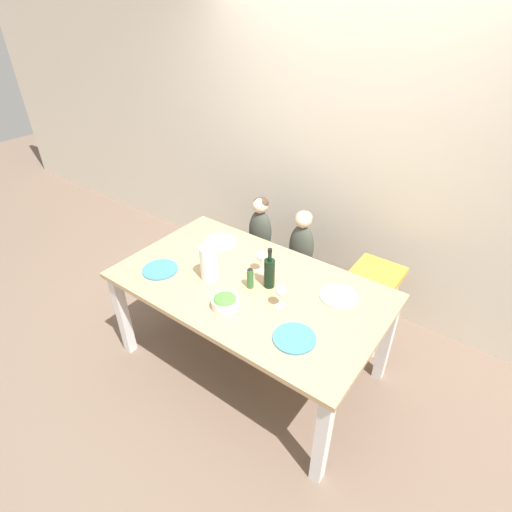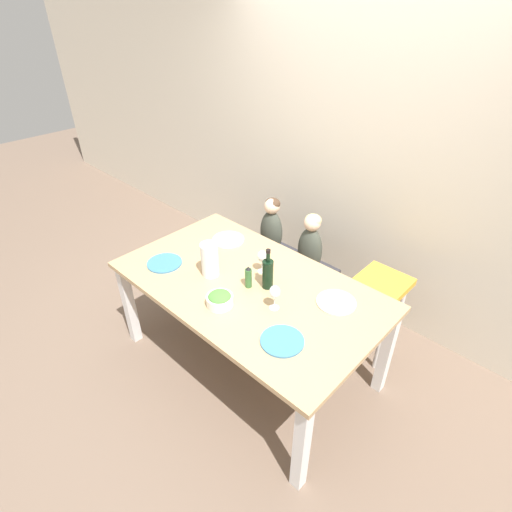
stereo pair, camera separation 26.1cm
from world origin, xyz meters
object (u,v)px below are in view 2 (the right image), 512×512
person_child_center (310,244)px  salad_bowl_large (220,299)px  dinner_plate_back_right (336,302)px  dinner_plate_front_right (282,341)px  chair_far_left (271,258)px  dinner_plate_front_left (165,263)px  dinner_plate_back_left (228,239)px  wine_glass_far (262,257)px  chair_far_center (307,277)px  paper_towel_roll (210,260)px  chair_right_highchair (380,297)px  wine_bottle (268,273)px  person_child_left (271,226)px  wine_glass_near (275,292)px

person_child_center → salad_bowl_large: (0.06, -1.01, 0.08)m
dinner_plate_back_right → dinner_plate_front_right: same height
chair_far_left → dinner_plate_front_left: bearing=-98.8°
chair_far_left → dinner_plate_back_left: bearing=-97.0°
person_child_center → dinner_plate_front_right: person_child_center is taller
wine_glass_far → dinner_plate_front_right: wine_glass_far is taller
person_child_center → salad_bowl_large: size_ratio=3.03×
salad_bowl_large → dinner_plate_back_right: size_ratio=0.68×
chair_far_left → chair_far_center: same height
chair_far_center → person_child_center: size_ratio=0.92×
paper_towel_roll → dinner_plate_back_left: paper_towel_roll is taller
chair_right_highchair → person_child_center: size_ratio=1.39×
dinner_plate_back_left → wine_bottle: bearing=-20.1°
wine_bottle → dinner_plate_front_right: size_ratio=1.17×
person_child_left → dinner_plate_front_left: person_child_left is taller
paper_towel_roll → chair_right_highchair: bearing=44.0°
wine_glass_near → salad_bowl_large: bearing=-141.8°
person_child_left → person_child_center: (0.41, 0.00, 0.00)m
chair_far_left → paper_towel_roll: 0.99m
chair_right_highchair → dinner_plate_back_right: bearing=-97.9°
dinner_plate_back_left → chair_far_left: bearing=83.0°
dinner_plate_back_left → dinner_plate_back_right: same height
wine_bottle → dinner_plate_front_right: bearing=-38.6°
person_child_left → wine_glass_far: person_child_left is taller
wine_glass_far → dinner_plate_back_left: (-0.47, 0.12, -0.12)m
chair_far_left → dinner_plate_back_left: (-0.06, -0.45, 0.37)m
salad_bowl_large → dinner_plate_back_left: salad_bowl_large is taller
wine_glass_far → dinner_plate_front_left: wine_glass_far is taller
chair_far_center → wine_glass_near: size_ratio=2.77×
chair_far_center → dinner_plate_front_right: (0.54, -0.99, 0.37)m
chair_far_left → chair_right_highchair: bearing=0.0°
chair_far_center → chair_far_left: bearing=180.0°
wine_bottle → paper_towel_roll: wine_bottle is taller
wine_bottle → dinner_plate_back_right: size_ratio=1.17×
wine_glass_far → salad_bowl_large: 0.45m
wine_glass_near → chair_far_left: bearing=132.4°
wine_glass_far → person_child_left: bearing=126.1°
chair_far_left → wine_glass_far: 0.86m
salad_bowl_large → paper_towel_roll: bearing=148.5°
wine_glass_far → salad_bowl_large: (0.05, -0.44, -0.08)m
paper_towel_roll → chair_far_center: bearing=74.9°
wine_bottle → dinner_plate_front_right: wine_bottle is taller
wine_bottle → dinner_plate_front_right: (0.39, -0.31, -0.11)m
person_child_center → salad_bowl_large: bearing=-86.8°
chair_right_highchair → wine_glass_far: size_ratio=4.18×
wine_glass_near → salad_bowl_large: (-0.27, -0.21, -0.08)m
chair_right_highchair → person_child_center: 0.67m
chair_far_center → dinner_plate_back_left: 0.75m
wine_glass_near → person_child_center: bearing=111.8°
wine_glass_near → dinner_plate_back_right: 0.41m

